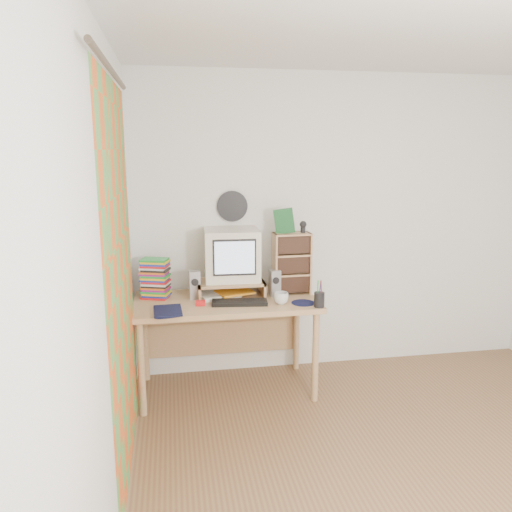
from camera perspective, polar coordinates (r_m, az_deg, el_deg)
name	(u,v)px	position (r m, az deg, el deg)	size (l,w,h in m)	color
floor	(434,487)	(3.29, 19.70, -23.64)	(3.50, 3.50, 0.00)	olive
ceiling	(475,14)	(2.76, 23.72, 24.02)	(3.50, 3.50, 0.00)	white
back_wall	(340,225)	(4.33, 9.60, 3.52)	(3.50, 3.50, 0.00)	white
left_wall	(101,291)	(2.40, -17.24, -3.80)	(3.50, 3.50, 0.00)	white
curtain	(121,284)	(2.88, -15.14, -3.10)	(2.20, 2.20, 0.00)	#D8561E
wall_disc	(232,206)	(4.07, -2.73, 5.70)	(0.25, 0.25, 0.02)	black
desk	(225,314)	(3.96, -3.54, -6.59)	(1.40, 0.70, 0.75)	tan
monitor_riser	(231,284)	(3.94, -2.92, -3.23)	(0.52, 0.30, 0.12)	tan
crt_monitor	(232,255)	(3.93, -2.76, 0.15)	(0.42, 0.42, 0.40)	silver
speaker_left	(195,285)	(3.88, -7.02, -3.29)	(0.08, 0.08, 0.22)	#A1A1A5
speaker_right	(275,283)	(3.92, 2.16, -3.11)	(0.08, 0.08, 0.21)	#A1A1A5
keyboard	(240,302)	(3.74, -1.88, -5.32)	(0.41, 0.14, 0.03)	black
dvd_stack	(155,280)	(3.94, -11.42, -2.75)	(0.20, 0.14, 0.28)	brown
cd_rack	(292,263)	(3.98, 4.08, -0.83)	(0.29, 0.16, 0.49)	tan
mug	(281,298)	(3.74, 2.88, -4.83)	(0.11, 0.11, 0.09)	silver
diary	(154,310)	(3.60, -11.60, -6.11)	(0.24, 0.18, 0.05)	#0E1233
mousepad	(303,303)	(3.79, 5.43, -5.35)	(0.18, 0.18, 0.00)	#0F1334
pen_cup	(319,297)	(3.69, 7.24, -4.65)	(0.08, 0.08, 0.15)	black
papers	(224,293)	(3.95, -3.65, -4.29)	(0.31, 0.23, 0.04)	white
red_box	(200,303)	(3.73, -6.37, -5.36)	(0.07, 0.04, 0.04)	red
game_box	(284,221)	(3.90, 3.25, 4.01)	(0.15, 0.03, 0.19)	#185527
webcam	(303,227)	(3.95, 5.40, 3.34)	(0.05, 0.05, 0.09)	black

